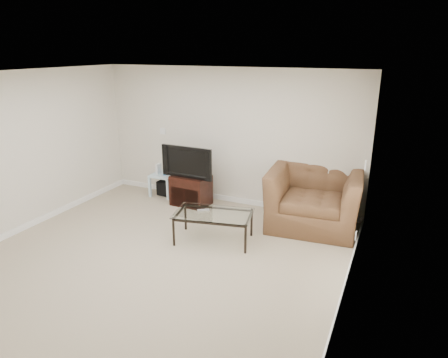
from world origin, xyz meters
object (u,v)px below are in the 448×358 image
at_px(recliner, 314,189).
at_px(coffee_table, 214,227).
at_px(side_table, 164,184).
at_px(subwoofer, 166,187).
at_px(television, 189,161).
at_px(tv_stand, 191,190).

relative_size(recliner, coffee_table, 1.26).
xyz_separation_m(side_table, subwoofer, (0.03, 0.02, -0.06)).
bearing_deg(side_table, television, -19.46).
relative_size(side_table, subwoofer, 1.64).
relative_size(subwoofer, coffee_table, 0.24).
distance_m(television, subwoofer, 1.03).
xyz_separation_m(television, recliner, (2.28, 0.03, -0.22)).
height_order(side_table, coffee_table, coffee_table).
distance_m(side_table, subwoofer, 0.07).
distance_m(side_table, recliner, 3.05).
bearing_deg(subwoofer, recliner, -4.76).
bearing_deg(television, subwoofer, 160.18).
height_order(television, recliner, recliner).
distance_m(tv_stand, side_table, 0.77).
xyz_separation_m(tv_stand, side_table, (-0.73, 0.23, -0.06)).
height_order(tv_stand, subwoofer, tv_stand).
height_order(television, side_table, television).
bearing_deg(tv_stand, side_table, 165.89).
distance_m(side_table, coffee_table, 2.25).
bearing_deg(tv_stand, subwoofer, 163.91).
bearing_deg(television, recliner, 2.37).
bearing_deg(side_table, recliner, -4.37).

